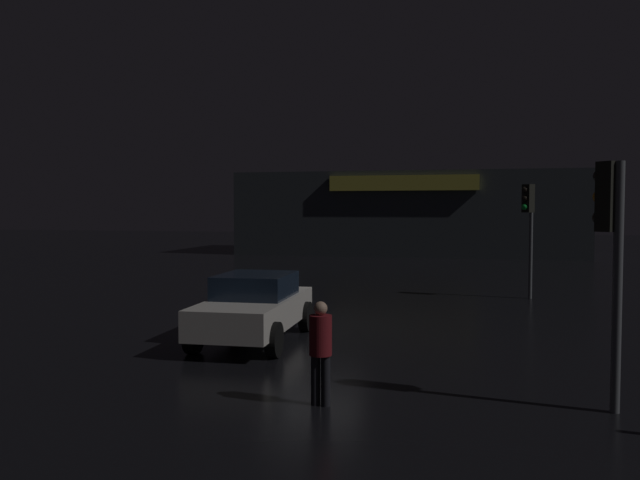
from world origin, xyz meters
TOP-DOWN VIEW (x-y plane):
  - ground_plane at (0.00, 0.00)m, footprint 120.00×120.00m
  - store_building at (-0.09, 26.59)m, footprint 21.27×9.25m
  - traffic_signal_opposite at (5.75, 5.64)m, footprint 0.42×0.42m
  - traffic_signal_cross_left at (5.98, -6.28)m, footprint 0.42×0.42m
  - car_near at (-0.66, -2.80)m, footprint 2.03×4.31m
  - pedestrian at (1.85, -7.02)m, footprint 0.37×0.37m

SIDE VIEW (x-z plane):
  - ground_plane at x=0.00m, z-range 0.00..0.00m
  - car_near at x=-0.66m, z-range 0.03..1.52m
  - pedestrian at x=1.85m, z-range 0.12..1.69m
  - store_building at x=-0.09m, z-range 0.00..5.19m
  - traffic_signal_cross_left at x=5.98m, z-range 0.81..4.44m
  - traffic_signal_opposite at x=5.75m, z-range 0.92..4.64m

